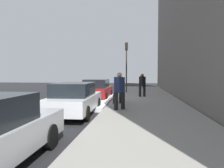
% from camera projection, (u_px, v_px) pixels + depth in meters
% --- Properties ---
extents(ground_plane, '(56.00, 56.00, 0.00)m').
position_uv_depth(ground_plane, '(101.00, 99.00, 16.48)').
color(ground_plane, black).
extents(sidewalk, '(28.00, 4.60, 0.15)m').
position_uv_depth(sidewalk, '(145.00, 99.00, 16.10)').
color(sidewalk, gray).
rests_on(sidewalk, ground).
extents(lane_stripe_centre, '(28.00, 0.14, 0.01)m').
position_uv_depth(lane_stripe_centre, '(60.00, 99.00, 16.84)').
color(lane_stripe_centre, gold).
rests_on(lane_stripe_centre, ground).
extents(snow_bank_curb, '(7.42, 0.56, 0.22)m').
position_uv_depth(snow_bank_curb, '(107.00, 101.00, 14.54)').
color(snow_bank_curb, white).
rests_on(snow_bank_curb, ground).
extents(parked_car_white, '(4.77, 1.97, 1.51)m').
position_uv_depth(parked_car_white, '(75.00, 99.00, 10.28)').
color(parked_car_white, black).
rests_on(parked_car_white, ground).
extents(parked_car_red, '(4.52, 1.91, 1.51)m').
position_uv_depth(parked_car_red, '(97.00, 89.00, 16.36)').
color(parked_car_red, black).
rests_on(parked_car_red, ground).
extents(pedestrian_blue_coat, '(0.57, 0.56, 1.83)m').
position_uv_depth(pedestrian_blue_coat, '(119.00, 87.00, 13.39)').
color(pedestrian_blue_coat, black).
rests_on(pedestrian_blue_coat, sidewalk).
extents(pedestrian_brown_coat, '(0.56, 0.54, 1.77)m').
position_uv_depth(pedestrian_brown_coat, '(142.00, 81.00, 26.24)').
color(pedestrian_brown_coat, black).
rests_on(pedestrian_brown_coat, sidewalk).
extents(pedestrian_navy_coat, '(0.59, 0.55, 1.85)m').
position_uv_depth(pedestrian_navy_coat, '(119.00, 90.00, 10.82)').
color(pedestrian_navy_coat, black).
rests_on(pedestrian_navy_coat, sidewalk).
extents(pedestrian_black_coat, '(0.57, 0.53, 1.78)m').
position_uv_depth(pedestrian_black_coat, '(142.00, 84.00, 16.86)').
color(pedestrian_black_coat, black).
rests_on(pedestrian_black_coat, sidewalk).
extents(traffic_light_pole, '(0.35, 0.26, 4.70)m').
position_uv_depth(traffic_light_pole, '(126.00, 59.00, 20.66)').
color(traffic_light_pole, '#2D2D19').
rests_on(traffic_light_pole, sidewalk).
extents(rolling_suitcase, '(0.34, 0.22, 0.89)m').
position_uv_depth(rolling_suitcase, '(115.00, 99.00, 13.09)').
color(rolling_suitcase, black).
rests_on(rolling_suitcase, sidewalk).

